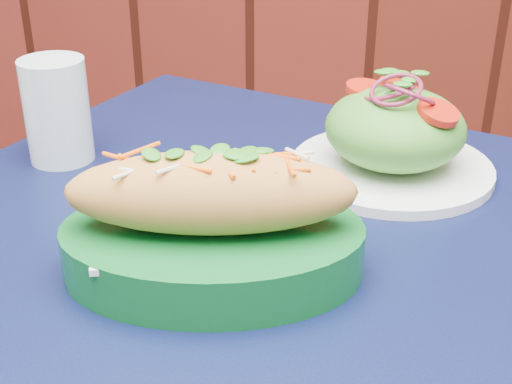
# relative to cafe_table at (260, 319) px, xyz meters

# --- Properties ---
(cafe_table) EXTENTS (1.01, 1.01, 0.75)m
(cafe_table) POSITION_rel_cafe_table_xyz_m (0.00, 0.00, 0.00)
(cafe_table) COLOR black
(cafe_table) RESTS_ON ground
(banh_mi_basket) EXTENTS (0.30, 0.22, 0.13)m
(banh_mi_basket) POSITION_rel_cafe_table_xyz_m (-0.03, -0.05, 0.14)
(banh_mi_basket) COLOR #0C5A21
(banh_mi_basket) RESTS_ON cafe_table
(salad_plate) EXTENTS (0.24, 0.24, 0.12)m
(salad_plate) POSITION_rel_cafe_table_xyz_m (0.12, 0.19, 0.13)
(salad_plate) COLOR white
(salad_plate) RESTS_ON cafe_table
(water_glass) EXTENTS (0.08, 0.08, 0.13)m
(water_glass) POSITION_rel_cafe_table_xyz_m (-0.28, 0.16, 0.15)
(water_glass) COLOR silver
(water_glass) RESTS_ON cafe_table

